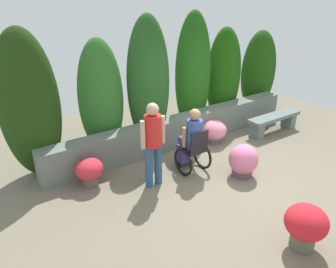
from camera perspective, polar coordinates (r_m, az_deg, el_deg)
ground_plane at (r=6.39m, az=11.92°, el=-8.13°), size 10.25×10.25×0.00m
stone_retaining_wall at (r=7.48m, az=1.89°, el=0.56°), size 6.29×0.38×0.69m
hedge_backdrop at (r=7.56m, az=-0.36°, el=8.76°), size 7.30×0.93×2.91m
stone_bench at (r=8.57m, az=18.02°, el=2.21°), size 1.55×0.37×0.45m
person_in_wheelchair at (r=6.32m, az=4.23°, el=-1.49°), size 0.53×0.66×1.33m
person_standing_companion at (r=5.73m, az=-2.63°, el=-1.04°), size 0.49×0.30×1.61m
flower_pot_purple_near at (r=7.70m, az=7.99°, el=0.48°), size 0.60×0.60×0.54m
flower_pot_terracotta_by_wall at (r=5.05m, az=22.91°, el=-14.42°), size 0.59×0.59×0.69m
flower_pot_red_accent at (r=6.17m, az=-13.59°, el=-6.25°), size 0.52×0.52×0.54m
flower_pot_small_foreground at (r=6.46m, az=13.00°, el=-4.66°), size 0.56×0.56×0.64m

